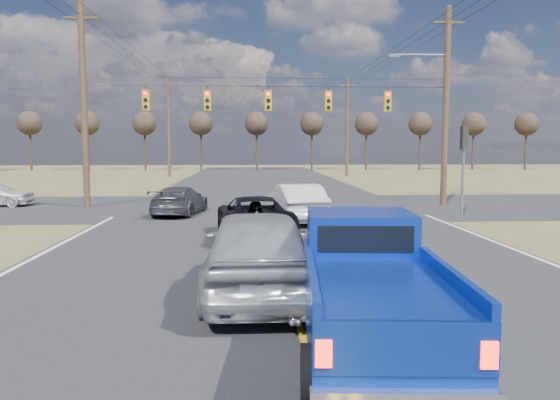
{
  "coord_description": "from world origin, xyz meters",
  "views": [
    {
      "loc": [
        -0.95,
        -9.4,
        3.04
      ],
      "look_at": [
        -0.08,
        6.2,
        1.5
      ],
      "focal_mm": 35.0,
      "sensor_mm": 36.0,
      "label": 1
    }
  ],
  "objects": [
    {
      "name": "white_car_queue",
      "position": [
        0.91,
        12.4,
        0.77
      ],
      "size": [
        2.26,
        4.88,
        1.55
      ],
      "primitive_type": "imported",
      "rotation": [
        0.0,
        0.0,
        3.28
      ],
      "color": "#BCBCBC",
      "rests_on": "ground"
    },
    {
      "name": "black_suv",
      "position": [
        -0.8,
        8.66,
        0.7
      ],
      "size": [
        2.76,
        5.24,
        1.41
      ],
      "primitive_type": "imported",
      "rotation": [
        0.0,
        0.0,
        3.23
      ],
      "color": "black",
      "rests_on": "ground"
    },
    {
      "name": "silver_suv",
      "position": [
        -0.8,
        1.51,
        0.92
      ],
      "size": [
        2.19,
        5.4,
        1.83
      ],
      "primitive_type": "imported",
      "rotation": [
        0.0,
        0.0,
        3.15
      ],
      "color": "#96989D",
      "rests_on": "ground"
    },
    {
      "name": "road_main",
      "position": [
        0.0,
        10.0,
        0.0
      ],
      "size": [
        14.0,
        120.0,
        0.02
      ],
      "primitive_type": "cube",
      "color": "#28282B",
      "rests_on": "ground"
    },
    {
      "name": "dgrey_car_queue",
      "position": [
        -4.07,
        15.0,
        0.63
      ],
      "size": [
        2.4,
        4.58,
        1.27
      ],
      "primitive_type": "imported",
      "rotation": [
        0.0,
        0.0,
        2.99
      ],
      "color": "#39393F",
      "rests_on": "ground"
    },
    {
      "name": "utility_poles",
      "position": [
        0.0,
        17.0,
        5.23
      ],
      "size": [
        19.6,
        58.32,
        10.0
      ],
      "color": "#473323",
      "rests_on": "ground"
    },
    {
      "name": "signal_gantry",
      "position": [
        0.5,
        17.79,
        5.06
      ],
      "size": [
        19.6,
        4.83,
        10.0
      ],
      "color": "#473323",
      "rests_on": "ground"
    },
    {
      "name": "ground",
      "position": [
        0.0,
        0.0,
        0.0
      ],
      "size": [
        160.0,
        160.0,
        0.0
      ],
      "primitive_type": "plane",
      "color": "brown",
      "rests_on": "ground"
    },
    {
      "name": "treeline",
      "position": [
        0.0,
        26.96,
        5.7
      ],
      "size": [
        87.0,
        117.8,
        7.4
      ],
      "color": "#33261C",
      "rests_on": "ground"
    },
    {
      "name": "road_cross",
      "position": [
        0.0,
        18.0,
        0.0
      ],
      "size": [
        120.0,
        12.0,
        0.02
      ],
      "primitive_type": "cube",
      "color": "#28282B",
      "rests_on": "ground"
    },
    {
      "name": "pickup_truck",
      "position": [
        0.81,
        -1.52,
        0.94
      ],
      "size": [
        2.39,
        5.3,
        1.94
      ],
      "rotation": [
        0.0,
        0.0,
        -0.08
      ],
      "color": "black",
      "rests_on": "ground"
    }
  ]
}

